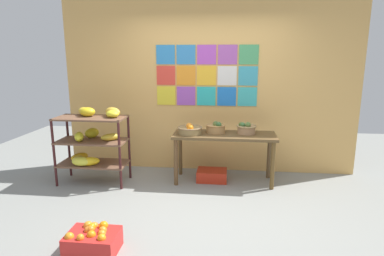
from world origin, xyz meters
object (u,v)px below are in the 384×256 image
object	(u,v)px
display_table	(224,141)
fruit_basket_right	(216,128)
orange_crate_foreground	(93,240)
banana_shelf_unit	(92,139)
fruit_basket_left	(190,130)
fruit_basket_centre	(246,128)
produce_crate_under_table	(212,175)

from	to	relation	value
display_table	fruit_basket_right	size ratio (longest dim) A/B	5.00
display_table	orange_crate_foreground	distance (m)	2.37
banana_shelf_unit	fruit_basket_left	bearing A→B (deg)	6.92
fruit_basket_left	fruit_basket_centre	bearing A→B (deg)	8.71
fruit_basket_right	produce_crate_under_table	world-z (taller)	fruit_basket_right
fruit_basket_right	orange_crate_foreground	size ratio (longest dim) A/B	0.62
banana_shelf_unit	fruit_basket_left	xyz separation A→B (m)	(1.43, 0.17, 0.14)
banana_shelf_unit	fruit_basket_right	distance (m)	1.83
fruit_basket_left	fruit_basket_right	world-z (taller)	fruit_basket_right
orange_crate_foreground	fruit_basket_left	bearing A→B (deg)	69.28
banana_shelf_unit	display_table	bearing A→B (deg)	6.99
fruit_basket_right	produce_crate_under_table	size ratio (longest dim) A/B	0.67
fruit_basket_centre	fruit_basket_right	xyz separation A→B (m)	(-0.45, 0.01, -0.00)
fruit_basket_centre	fruit_basket_left	distance (m)	0.83
fruit_basket_left	fruit_basket_right	xyz separation A→B (m)	(0.37, 0.14, 0.01)
fruit_basket_left	display_table	bearing A→B (deg)	7.17
orange_crate_foreground	display_table	bearing A→B (deg)	58.17
fruit_basket_centre	fruit_basket_right	bearing A→B (deg)	178.56
fruit_basket_right	fruit_basket_centre	bearing A→B (deg)	-1.44
banana_shelf_unit	produce_crate_under_table	xyz separation A→B (m)	(1.75, 0.25, -0.58)
fruit_basket_left	produce_crate_under_table	distance (m)	0.79
banana_shelf_unit	orange_crate_foreground	world-z (taller)	banana_shelf_unit
fruit_basket_right	fruit_basket_left	bearing A→B (deg)	-159.80
fruit_basket_centre	fruit_basket_left	xyz separation A→B (m)	(-0.82, -0.13, -0.01)
banana_shelf_unit	orange_crate_foreground	bearing A→B (deg)	-67.64
banana_shelf_unit	orange_crate_foreground	distance (m)	1.95
display_table	fruit_basket_right	xyz separation A→B (m)	(-0.13, 0.07, 0.18)
produce_crate_under_table	orange_crate_foreground	size ratio (longest dim) A/B	0.93
fruit_basket_right	orange_crate_foreground	distance (m)	2.41
display_table	produce_crate_under_table	xyz separation A→B (m)	(-0.17, 0.01, -0.55)
fruit_basket_left	orange_crate_foreground	size ratio (longest dim) A/B	0.75
fruit_basket_left	fruit_basket_right	distance (m)	0.40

